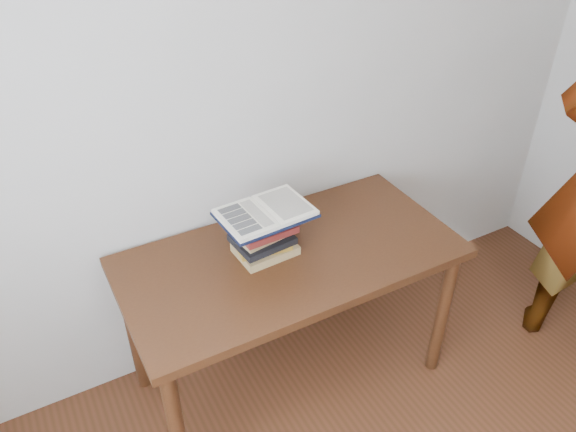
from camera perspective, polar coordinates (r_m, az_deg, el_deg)
desk at (r=2.34m, az=0.28°, el=-5.72°), size 1.38×0.69×0.74m
book_stack at (r=2.22m, az=-2.52°, el=-1.93°), size 0.25×0.21×0.19m
open_book at (r=2.16m, az=-2.31°, el=0.33°), size 0.37×0.27×0.03m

